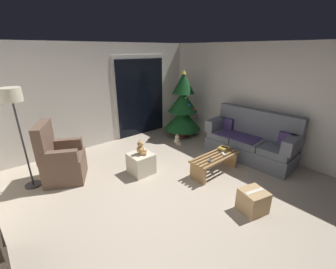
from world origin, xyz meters
name	(u,v)px	position (x,y,z in m)	size (l,w,h in m)	color
ground_plane	(177,199)	(0.00, 0.00, 0.00)	(7.00, 7.00, 0.00)	#B2A38E
wall_back	(93,97)	(0.00, 3.06, 1.25)	(5.72, 0.12, 2.50)	silver
wall_right	(272,101)	(2.86, 0.00, 1.25)	(0.12, 6.00, 2.50)	silver
patio_door_frame	(141,96)	(1.33, 2.99, 1.10)	(1.60, 0.02, 2.20)	silver
patio_door_glass	(141,98)	(1.33, 2.97, 1.05)	(1.50, 0.02, 2.10)	black
couch	(251,141)	(2.32, 0.07, 0.40)	(0.90, 1.98, 1.08)	slate
coffee_table	(215,162)	(1.15, 0.14, 0.25)	(1.10, 0.40, 0.37)	#9E7547
remote_graphite	(210,160)	(0.92, 0.08, 0.38)	(0.04, 0.16, 0.02)	#333338
remote_white	(223,154)	(1.33, 0.09, 0.38)	(0.04, 0.16, 0.02)	silver
book_stack	(224,148)	(1.50, 0.20, 0.41)	(0.24, 0.19, 0.07)	#4C4C51
cell_phone	(225,147)	(1.50, 0.19, 0.45)	(0.07, 0.14, 0.01)	black
christmas_tree	(183,108)	(2.08, 2.05, 0.82)	(1.03, 1.03, 1.85)	#4C1E19
armchair	(61,160)	(-1.24, 1.85, 0.40)	(0.93, 0.92, 1.13)	brown
floor_lamp	(13,105)	(-1.74, 2.00, 1.51)	(0.32, 0.32, 1.78)	#2D2D30
ottoman	(141,163)	(0.03, 1.10, 0.21)	(0.44, 0.44, 0.42)	beige
teddy_bear_honey	(141,148)	(0.04, 1.09, 0.54)	(0.22, 0.21, 0.29)	tan
teddy_bear_cream_by_tree	(177,140)	(1.54, 1.67, 0.12)	(0.21, 0.22, 0.29)	beige
cardboard_box_taped_mid_floor	(253,201)	(0.70, -0.96, 0.18)	(0.45, 0.44, 0.36)	tan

